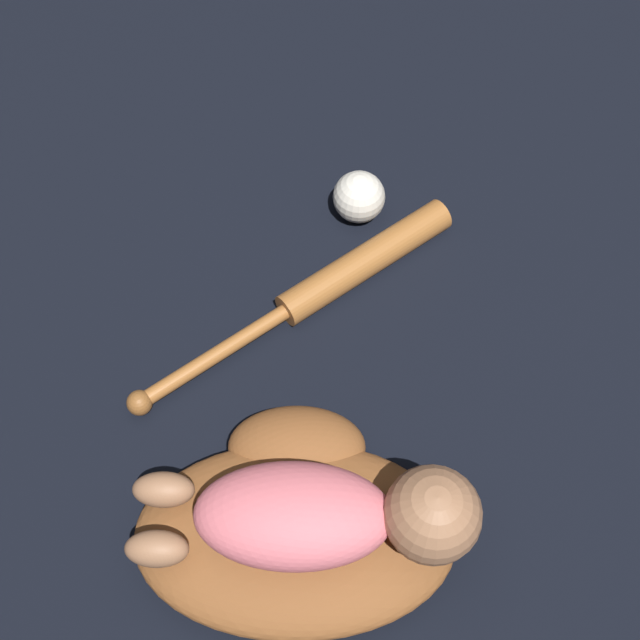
# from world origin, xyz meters

# --- Properties ---
(ground_plane) EXTENTS (6.00, 6.00, 0.00)m
(ground_plane) POSITION_xyz_m (0.00, 0.00, 0.00)
(ground_plane) COLOR black
(baseball_glove) EXTENTS (0.42, 0.34, 0.07)m
(baseball_glove) POSITION_xyz_m (-0.05, -0.03, 0.04)
(baseball_glove) COLOR brown
(baseball_glove) RESTS_ON ground
(baby_figure) EXTENTS (0.38, 0.19, 0.11)m
(baby_figure) POSITION_xyz_m (-0.00, -0.04, 0.12)
(baby_figure) COLOR #D16670
(baby_figure) RESTS_ON baseball_glove
(baseball_bat) EXTENTS (0.33, 0.43, 0.05)m
(baseball_bat) POSITION_xyz_m (-0.10, 0.31, 0.02)
(baseball_bat) COLOR #9E602D
(baseball_bat) RESTS_ON ground
(baseball) EXTENTS (0.07, 0.07, 0.07)m
(baseball) POSITION_xyz_m (-0.11, 0.44, 0.04)
(baseball) COLOR silver
(baseball) RESTS_ON ground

